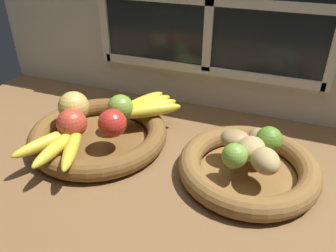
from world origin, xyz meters
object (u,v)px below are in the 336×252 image
Objects in this scene: banana_bunch_back at (144,107)px; potato_small at (265,161)px; lime_near at (234,156)px; lime_far at (269,140)px; fruit_bowl_left at (99,135)px; potato_back at (264,140)px; apple_green_back at (121,107)px; banana_bunch_front at (60,144)px; potato_oblong at (236,139)px; fruit_bowl_right at (248,167)px; apple_red_front at (72,123)px; apple_golden_left at (75,106)px; apple_red_right at (112,123)px; potato_large at (251,149)px.

banana_bunch_back is 2.62× the size of potato_small.
lime_far is (5.88, 8.15, 0.29)cm from lime_near.
potato_back is (39.66, 4.62, 4.91)cm from fruit_bowl_left.
lime_far reaches higher than potato_small.
lime_near is (30.95, -9.38, -0.67)cm from apple_green_back.
banana_bunch_front is 24.51cm from banana_bunch_back.
potato_oblong is 9.54cm from potato_small.
fruit_bowl_right is 41.27cm from apple_red_front.
apple_golden_left reaches higher than lime_far.
potato_oblong reaches higher than banana_bunch_back.
fruit_bowl_left is at bearing -8.17° from apple_golden_left.
apple_red_right is at bearing -75.86° from apple_green_back.
apple_red_front is 1.00× the size of potato_small.
apple_green_back reaches higher than lime_far.
banana_bunch_front is at bearing -109.68° from apple_green_back.
apple_red_right is at bearing -169.34° from lime_far.
fruit_bowl_left is at bearing -126.28° from apple_green_back.
banana_bunch_front is 0.97× the size of banana_bunch_back.
apple_green_back is at bearing 166.82° from potato_small.
apple_green_back is 36.86cm from lime_far.
apple_golden_left is 1.47× the size of lime_near.
banana_bunch_front is at bearing -70.97° from apple_golden_left.
apple_red_front is 37.70cm from lime_near.
fruit_bowl_right is at bearing -1.25° from apple_golden_left.
potato_oblong is 0.97× the size of potato_small.
apple_red_front is 43.82cm from potato_small.
apple_red_right reaches higher than lime_far.
lime_near is (-6.08, -0.71, 0.15)cm from potato_small.
apple_golden_left is 1.15× the size of apple_red_right.
apple_red_front is at bearing -171.48° from potato_large.
banana_bunch_front is 2.66× the size of potato_large.
potato_oblong reaches higher than fruit_bowl_right.
apple_golden_left is 47.86cm from potato_small.
apple_golden_left is 40.59cm from potato_oblong.
lime_near is at bearing -28.19° from banana_bunch_back.
apple_red_right is 12.61cm from banana_bunch_front.
apple_golden_left is 46.56cm from potato_back.
potato_large is at bearing 135.00° from potato_small.
lime_near is (34.85, -4.07, 5.26)cm from fruit_bowl_left.
fruit_bowl_right is at bearing 0.00° from fruit_bowl_left.
potato_large reaches higher than fruit_bowl_right.
potato_small is at bearing -4.70° from fruit_bowl_left.
apple_red_right is 31.81cm from potato_large.
apple_green_back reaches higher than banana_bunch_back.
banana_bunch_front is 39.01cm from potato_oblong.
potato_large is at bearing -37.87° from potato_oblong.
apple_red_right is at bearing 22.33° from apple_red_front.
lime_far is (36.83, -1.23, -0.38)cm from apple_green_back.
fruit_bowl_left is at bearing 180.00° from fruit_bowl_right.
potato_small is at bearing 11.23° from banana_bunch_front.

